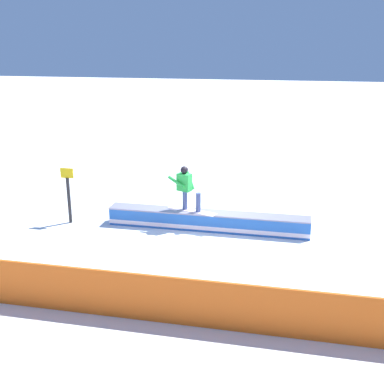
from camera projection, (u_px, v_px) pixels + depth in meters
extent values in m
plane|color=white|center=(207.00, 229.00, 14.00)|extent=(120.00, 120.00, 0.00)
cube|color=blue|center=(207.00, 221.00, 13.92)|extent=(5.91, 0.57, 0.51)
cube|color=white|center=(207.00, 225.00, 13.96)|extent=(5.92, 0.58, 0.12)
cube|color=#8B8AA4|center=(207.00, 213.00, 13.84)|extent=(5.91, 0.63, 0.04)
cube|color=silver|center=(192.00, 211.00, 13.93)|extent=(1.57, 0.75, 0.01)
cylinder|color=#42548B|center=(185.00, 200.00, 13.95)|extent=(0.18, 0.18, 0.57)
cylinder|color=#42548B|center=(198.00, 202.00, 13.73)|extent=(0.18, 0.18, 0.57)
cube|color=green|center=(184.00, 182.00, 13.79)|extent=(0.45, 0.35, 0.51)
sphere|color=black|center=(184.00, 170.00, 13.69)|extent=(0.22, 0.22, 0.22)
cylinder|color=green|center=(176.00, 182.00, 13.74)|extent=(0.54, 0.25, 0.32)
cylinder|color=green|center=(190.00, 180.00, 13.87)|extent=(0.31, 0.17, 0.54)
cube|color=orange|center=(159.00, 299.00, 9.21)|extent=(10.66, 0.18, 1.00)
cylinder|color=#262628|center=(69.00, 200.00, 14.33)|extent=(0.10, 0.10, 1.42)
cube|color=yellow|center=(67.00, 173.00, 14.07)|extent=(0.40, 0.04, 0.30)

